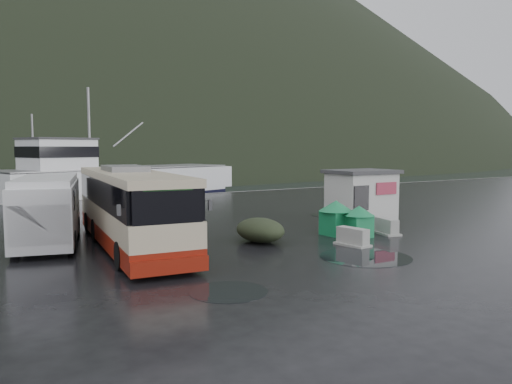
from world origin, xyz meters
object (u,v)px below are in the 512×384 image
ticket_kiosk (361,221)px  coach_bus (131,246)px  fishing_trawler (120,188)px  jersey_barrier_c (346,229)px  waste_bin_right (359,237)px  white_van (49,244)px  jersey_barrier_b (386,234)px  jersey_barrier_a (352,246)px  dome_tent (260,242)px  waste_bin_left (336,235)px

ticket_kiosk → coach_bus: bearing=-176.3°
coach_bus → fishing_trawler: size_ratio=0.42×
ticket_kiosk → jersey_barrier_c: size_ratio=1.95×
jersey_barrier_c → fishing_trawler: fishing_trawler is taller
waste_bin_right → jersey_barrier_c: size_ratio=0.77×
white_van → jersey_barrier_c: size_ratio=3.69×
ticket_kiosk → jersey_barrier_b: 4.13m
white_van → jersey_barrier_c: 13.22m
white_van → jersey_barrier_a: white_van is taller
waste_bin_right → dome_tent: waste_bin_right is taller
waste_bin_left → jersey_barrier_a: bearing=-115.5°
waste_bin_left → fishing_trawler: size_ratio=0.06×
waste_bin_left → fishing_trawler: (-0.38, 30.59, 0.00)m
white_van → dome_tent: (7.48, -4.09, 0.00)m
dome_tent → white_van: bearing=151.3°
waste_bin_left → ticket_kiosk: 4.77m
ticket_kiosk → jersey_barrier_b: ticket_kiosk is taller
jersey_barrier_b → fishing_trawler: size_ratio=0.05×
ticket_kiosk → jersey_barrier_a: 6.99m
ticket_kiosk → white_van: bearing=175.2°
white_van → waste_bin_left: size_ratio=4.24×
coach_bus → waste_bin_left: bearing=-8.5°
coach_bus → jersey_barrier_a: size_ratio=7.87×
jersey_barrier_b → fishing_trawler: 31.74m
white_van → waste_bin_right: white_van is taller
dome_tent → jersey_barrier_b: size_ratio=1.77×
dome_tent → jersey_barrier_a: 3.75m
waste_bin_right → jersey_barrier_c: bearing=61.7°
waste_bin_left → waste_bin_right: (0.51, -0.92, 0.00)m
fishing_trawler → coach_bus: bearing=-122.1°
jersey_barrier_b → fishing_trawler: bearing=94.4°
jersey_barrier_c → fishing_trawler: size_ratio=0.07×
waste_bin_left → waste_bin_right: bearing=-61.0°
fishing_trawler → white_van: bearing=-128.5°
waste_bin_left → coach_bus: bearing=165.0°
jersey_barrier_a → fishing_trawler: size_ratio=0.05×
white_van → jersey_barrier_c: (12.74, -3.52, 0.00)m
coach_bus → waste_bin_left: coach_bus is taller
white_van → waste_bin_left: 12.08m
jersey_barrier_c → jersey_barrier_a: bearing=-129.0°
coach_bus → dome_tent: 5.18m
dome_tent → coach_bus: bearing=158.7°
waste_bin_right → dome_tent: bearing=162.6°
jersey_barrier_a → fishing_trawler: bearing=88.8°
ticket_kiosk → jersey_barrier_c: 2.95m
dome_tent → ticket_kiosk: 8.05m
waste_bin_left → fishing_trawler: fishing_trawler is taller
coach_bus → jersey_barrier_b: coach_bus is taller
coach_bus → fishing_trawler: 29.46m
coach_bus → jersey_barrier_b: size_ratio=7.90×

